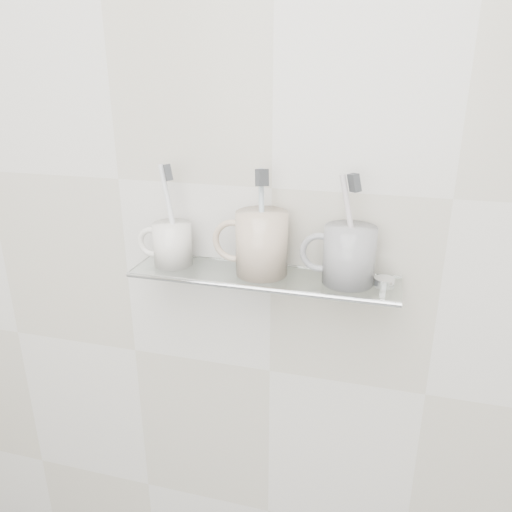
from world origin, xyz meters
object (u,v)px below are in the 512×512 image
(shelf_glass, at_px, (263,276))
(mug_left, at_px, (173,244))
(mug_center, at_px, (262,243))
(mug_right, at_px, (349,255))

(shelf_glass, xyz_separation_m, mug_left, (-0.18, 0.00, 0.05))
(mug_left, relative_size, mug_center, 0.70)
(mug_left, distance_m, mug_right, 0.34)
(shelf_glass, height_order, mug_right, mug_right)
(shelf_glass, bearing_deg, mug_right, 1.85)
(mug_left, distance_m, mug_center, 0.18)
(mug_right, bearing_deg, mug_left, 174.31)
(mug_center, bearing_deg, shelf_glass, -58.87)
(shelf_glass, xyz_separation_m, mug_right, (0.16, 0.00, 0.06))
(shelf_glass, distance_m, mug_center, 0.06)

